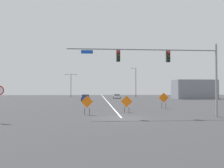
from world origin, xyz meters
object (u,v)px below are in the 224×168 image
Objects in this scene: construction_sign_left_lane at (164,98)px; construction_sign_median_near at (127,102)px; street_lamp_mid_right at (136,81)px; car_white_near at (117,96)px; construction_sign_median_far at (87,103)px; traffic_signal_assembly at (167,62)px; street_lamp_mid_left at (71,83)px; car_blue_far at (85,98)px.

construction_sign_left_lane reaches higher than construction_sign_median_near.
street_lamp_mid_right is 2.25× the size of car_white_near.
construction_sign_median_near is 4.96m from construction_sign_median_far.
traffic_signal_assembly is 1.81× the size of street_lamp_mid_left.
street_lamp_mid_left is 1.76× the size of car_blue_far.
street_lamp_mid_left reaches higher than traffic_signal_assembly.
traffic_signal_assembly reaches higher than construction_sign_median_near.
construction_sign_left_lane is at bearing -61.65° from car_blue_far.
traffic_signal_assembly reaches higher than car_blue_far.
traffic_signal_assembly reaches higher than construction_sign_median_far.
car_blue_far is (-9.35, 31.64, -4.59)m from traffic_signal_assembly.
street_lamp_mid_left is 20.13m from car_white_near.
traffic_signal_assembly is 57.89m from street_lamp_mid_left.
construction_sign_median_far is at bearing -106.40° from street_lamp_mid_right.
car_white_near is (2.49, 38.21, -0.60)m from construction_sign_median_near.
car_blue_far is (-8.63, -11.26, 0.10)m from car_white_near.
construction_sign_median_near is at bearing -93.72° from car_white_near.
street_lamp_mid_right is 24.02m from car_blue_far.
street_lamp_mid_left reaches higher than car_blue_far.
construction_sign_median_far is 0.47× the size of car_white_near.
street_lamp_mid_left reaches higher than construction_sign_left_lane.
traffic_signal_assembly is 7.14× the size of construction_sign_median_far.
construction_sign_median_near is 38.29m from car_white_near.
street_lamp_mid_left is 1.85× the size of car_white_near.
street_lamp_mid_right reaches higher than car_blue_far.
construction_sign_median_near is at bearing 25.44° from construction_sign_median_far.
street_lamp_mid_right is at bearing 85.10° from construction_sign_left_lane.
construction_sign_median_far is (-13.79, -46.88, -4.00)m from street_lamp_mid_right.
construction_sign_median_near is at bearing -141.60° from construction_sign_left_lane.
street_lamp_mid_right is 49.03m from construction_sign_median_far.
construction_sign_median_near is at bearing -101.76° from street_lamp_mid_right.
traffic_signal_assembly is 9.04m from construction_sign_median_far.
construction_sign_median_near reaches higher than car_blue_far.
street_lamp_mid_left is at bearing 105.69° from traffic_signal_assembly.
car_blue_far reaches higher than car_white_near.
car_white_near is 0.95× the size of car_blue_far.
street_lamp_mid_right is 22.66m from street_lamp_mid_left.
car_blue_far is (-12.02, 22.28, -0.72)m from construction_sign_left_lane.
construction_sign_median_near is at bearing -76.29° from street_lamp_mid_left.
traffic_signal_assembly is 49.82m from street_lamp_mid_right.
construction_sign_left_lane is 33.73m from car_white_near.
street_lamp_mid_left reaches higher than car_white_near.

